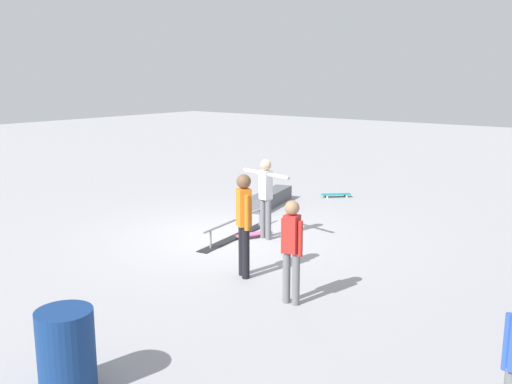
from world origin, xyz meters
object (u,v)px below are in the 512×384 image
(skateboard_main, at_px, (254,234))
(trash_bin, at_px, (66,351))
(skate_ledge, at_px, (270,199))
(loose_skateboard_teal, at_px, (336,194))
(bystander_orange_shirt, at_px, (244,220))
(skater_main, at_px, (266,193))
(bystander_red_shirt, at_px, (292,246))
(grind_rail, at_px, (237,228))

(skateboard_main, relative_size, trash_bin, 0.91)
(skate_ledge, xyz_separation_m, loose_skateboard_teal, (-1.92, 0.83, -0.10))
(bystander_orange_shirt, relative_size, trash_bin, 1.91)
(loose_skateboard_teal, bearing_deg, skater_main, -122.59)
(skate_ledge, height_order, bystander_red_shirt, bystander_red_shirt)
(grind_rail, bearing_deg, skate_ledge, -165.09)
(grind_rail, height_order, skater_main, skater_main)
(grind_rail, distance_m, trash_bin, 6.08)
(bystander_orange_shirt, height_order, trash_bin, bystander_orange_shirt)
(skater_main, distance_m, trash_bin, 6.13)
(skater_main, relative_size, bystander_orange_shirt, 0.95)
(grind_rail, xyz_separation_m, loose_skateboard_teal, (-4.64, -0.34, -0.10))
(skate_ledge, relative_size, trash_bin, 2.25)
(bystander_red_shirt, bearing_deg, trash_bin, 75.45)
(bystander_red_shirt, xyz_separation_m, loose_skateboard_teal, (-6.86, -3.21, -0.80))
(skateboard_main, xyz_separation_m, loose_skateboard_teal, (-4.49, -0.67, 0.00))
(skateboard_main, bearing_deg, loose_skateboard_teal, 30.25)
(trash_bin, bearing_deg, grind_rail, -157.19)
(grind_rail, height_order, bystander_red_shirt, bystander_red_shirt)
(skate_ledge, height_order, skater_main, skater_main)
(skateboard_main, distance_m, bystander_red_shirt, 3.57)
(skate_ledge, height_order, trash_bin, trash_bin)
(loose_skateboard_teal, bearing_deg, skateboard_main, -125.68)
(bystander_orange_shirt, distance_m, loose_skateboard_teal, 6.75)
(grind_rail, bearing_deg, skater_main, 105.38)
(bystander_orange_shirt, bearing_deg, skate_ledge, -26.03)
(skater_main, relative_size, bystander_red_shirt, 1.06)
(trash_bin, bearing_deg, loose_skateboard_teal, -165.25)
(loose_skateboard_teal, bearing_deg, bystander_red_shirt, -109.02)
(skater_main, height_order, skateboard_main, skater_main)
(loose_skateboard_teal, bearing_deg, skate_ledge, -157.42)
(loose_skateboard_teal, xyz_separation_m, trash_bin, (10.23, 2.69, 0.38))
(skate_ledge, bearing_deg, bystander_orange_shirt, 31.92)
(skate_ledge, xyz_separation_m, trash_bin, (8.31, 3.52, 0.27))
(grind_rail, distance_m, skater_main, 0.99)
(skater_main, xyz_separation_m, loose_skateboard_teal, (-4.39, -0.90, -0.87))
(grind_rail, bearing_deg, bystander_red_shirt, 43.90)
(skate_ledge, relative_size, loose_skateboard_teal, 2.84)
(bystander_red_shirt, relative_size, loose_skateboard_teal, 2.15)
(trash_bin, bearing_deg, bystander_red_shirt, 171.23)
(loose_skateboard_teal, bearing_deg, grind_rail, -129.93)
(skate_ledge, distance_m, skater_main, 3.11)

